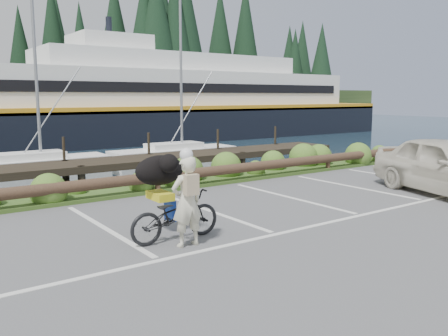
{
  "coord_description": "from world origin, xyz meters",
  "views": [
    {
      "loc": [
        -6.13,
        -7.15,
        2.7
      ],
      "look_at": [
        0.03,
        1.43,
        1.1
      ],
      "focal_mm": 38.0,
      "sensor_mm": 36.0,
      "label": 1
    }
  ],
  "objects": [
    {
      "name": "ground",
      "position": [
        0.0,
        0.0,
        0.0
      ],
      "size": [
        72.0,
        72.0,
        0.0
      ],
      "primitive_type": "plane",
      "color": "#4F4F51"
    },
    {
      "name": "vegetation_strip",
      "position": [
        0.0,
        5.3,
        0.05
      ],
      "size": [
        34.0,
        1.6,
        0.1
      ],
      "primitive_type": "cube",
      "color": "#3D5B21",
      "rests_on": "ground"
    },
    {
      "name": "log_rail",
      "position": [
        0.0,
        4.6,
        0.0
      ],
      "size": [
        32.0,
        0.3,
        0.6
      ],
      "primitive_type": null,
      "color": "#443021",
      "rests_on": "ground"
    },
    {
      "name": "bicycle",
      "position": [
        -1.81,
        0.44,
        0.49
      ],
      "size": [
        1.85,
        0.65,
        0.97
      ],
      "primitive_type": "imported",
      "rotation": [
        0.0,
        0.0,
        1.57
      ],
      "color": "black",
      "rests_on": "ground"
    },
    {
      "name": "cyclist",
      "position": [
        -1.82,
        0.01,
        0.83
      ],
      "size": [
        0.61,
        0.4,
        1.66
      ],
      "primitive_type": "imported",
      "rotation": [
        0.0,
        0.0,
        3.14
      ],
      "color": "beige",
      "rests_on": "ground"
    },
    {
      "name": "dog",
      "position": [
        -1.81,
        1.03,
        1.27
      ],
      "size": [
        0.51,
        1.03,
        0.59
      ],
      "primitive_type": "ellipsoid",
      "rotation": [
        0.0,
        0.0,
        1.57
      ],
      "color": "black",
      "rests_on": "bicycle"
    }
  ]
}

